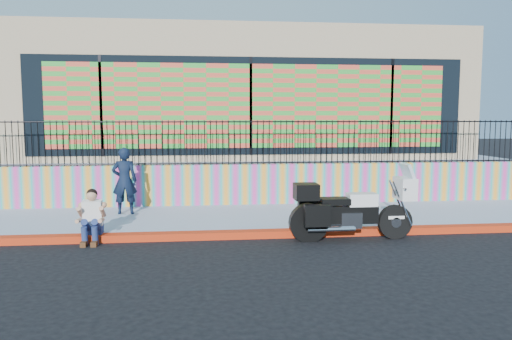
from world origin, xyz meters
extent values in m
plane|color=black|center=(0.00, 0.00, 0.00)|extent=(90.00, 90.00, 0.00)
cube|color=#AB270C|center=(0.00, 0.00, 0.07)|extent=(16.00, 0.30, 0.15)
cube|color=#949CB2|center=(0.00, 1.65, 0.07)|extent=(16.00, 3.00, 0.15)
cube|color=#DD3A9B|center=(0.00, 3.25, 0.70)|extent=(16.00, 0.20, 1.10)
cube|color=#949CB2|center=(0.00, 8.35, 0.62)|extent=(16.00, 10.00, 1.25)
cube|color=tan|center=(0.00, 8.15, 3.25)|extent=(14.00, 8.00, 4.00)
cube|color=black|center=(0.00, 4.13, 2.85)|extent=(12.60, 0.04, 2.80)
cube|color=#E14B32|center=(0.00, 4.10, 2.85)|extent=(11.48, 0.02, 2.40)
cylinder|color=black|center=(2.58, -0.41, 0.36)|extent=(0.71, 0.15, 0.71)
cylinder|color=black|center=(0.74, -0.41, 0.36)|extent=(0.71, 0.15, 0.71)
cube|color=black|center=(1.66, -0.41, 0.54)|extent=(1.03, 0.30, 0.37)
cube|color=silver|center=(1.60, -0.41, 0.43)|extent=(0.43, 0.37, 0.32)
cube|color=white|center=(1.85, -0.41, 0.84)|extent=(0.60, 0.35, 0.26)
cube|color=black|center=(1.28, -0.41, 0.82)|extent=(0.60, 0.37, 0.13)
cube|color=white|center=(2.77, -0.41, 1.06)|extent=(0.32, 0.56, 0.45)
cube|color=silver|center=(2.82, -0.41, 1.41)|extent=(0.20, 0.50, 0.37)
cube|color=black|center=(0.68, -0.41, 1.03)|extent=(0.48, 0.45, 0.32)
cube|color=black|center=(0.85, -0.73, 0.60)|extent=(0.52, 0.19, 0.43)
cube|color=black|center=(0.85, -0.08, 0.60)|extent=(0.52, 0.19, 0.43)
cube|color=white|center=(2.58, -0.41, 0.47)|extent=(0.35, 0.17, 0.06)
imported|color=black|center=(-3.33, 2.20, 0.97)|extent=(0.63, 0.43, 1.65)
cube|color=navy|center=(-3.65, 0.10, 0.24)|extent=(0.36, 0.28, 0.18)
cube|color=white|center=(-3.65, 0.06, 0.59)|extent=(0.38, 0.27, 0.54)
sphere|color=tan|center=(-3.65, 0.02, 0.95)|extent=(0.21, 0.21, 0.21)
cube|color=#472814|center=(-3.75, -0.34, 0.05)|extent=(0.11, 0.26, 0.10)
cube|color=#472814|center=(-3.55, -0.34, 0.05)|extent=(0.11, 0.26, 0.10)
camera|label=1|loc=(-1.42, -10.28, 2.54)|focal=35.00mm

